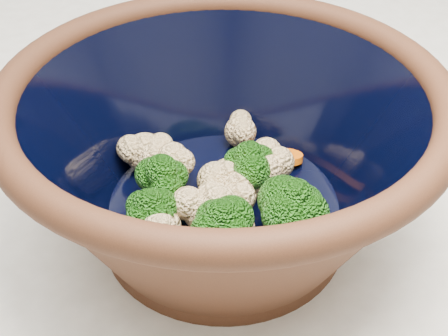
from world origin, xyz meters
name	(u,v)px	position (x,y,z in m)	size (l,w,h in m)	color
mixing_bowl	(224,153)	(-0.09, -0.12, 0.98)	(0.38, 0.38, 0.14)	black
vegetable_pile	(214,186)	(-0.10, -0.12, 0.95)	(0.17, 0.18, 0.06)	#608442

